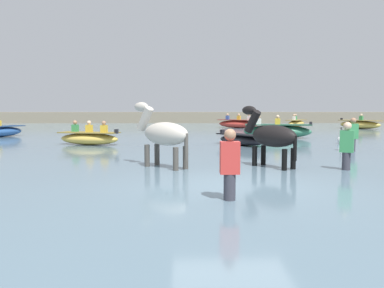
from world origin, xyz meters
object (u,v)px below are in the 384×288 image
Objects in this scene: channel_buoy at (341,140)px; person_wading_close at (346,153)px; horse_trailing_black at (271,138)px; person_spectator_far at (353,139)px; boat_far_offshore at (238,124)px; person_onlooker_right at (230,175)px; horse_lead_pinto at (164,136)px; boat_far_inshore at (277,131)px; boat_mid_outer at (296,123)px; boat_near_starboard at (89,138)px; boat_distant_west at (241,140)px; boat_mid_channel at (360,124)px.

person_wading_close is at bearing -110.96° from channel_buoy.
horse_trailing_black reaches higher than person_spectator_far.
boat_far_offshore is 24.18m from person_onlooker_right.
person_wading_close is (1.76, -0.53, -0.33)m from horse_trailing_black.
horse_lead_pinto is 1.31× the size of person_wading_close.
boat_far_inshore reaches higher than boat_far_offshore.
person_onlooker_right is 12.02m from channel_buoy.
person_onlooker_right is at bearing -70.81° from horse_lead_pinto.
person_onlooker_right is (-8.48, -25.63, 0.13)m from boat_mid_outer.
horse_lead_pinto reaches higher than boat_near_starboard.
boat_mid_outer is (13.19, 15.57, 0.01)m from boat_near_starboard.
boat_far_inshore is 14.16m from person_onlooker_right.
boat_near_starboard is 1.69× the size of person_onlooker_right.
boat_distant_west is 1.49× the size of person_onlooker_right.
horse_lead_pinto is at bearing -113.97° from boat_mid_outer.
boat_far_inshore reaches higher than boat_mid_channel.
person_spectator_far and person_onlooker_right have the same top height.
boat_near_starboard is at bearing 164.83° from person_spectator_far.
boat_far_offshore is 1.37× the size of boat_distant_west.
boat_distant_west is (-2.41, -3.86, -0.13)m from boat_far_inshore.
person_onlooker_right is at bearing -120.19° from channel_buoy.
boat_mid_outer is (6.85, 15.92, 0.07)m from boat_distant_west.
horse_lead_pinto reaches higher than boat_distant_west.
horse_lead_pinto is 6.72m from boat_distant_west.
horse_lead_pinto reaches higher than boat_far_offshore.
boat_mid_channel is at bearing 62.59° from channel_buoy.
horse_trailing_black is 0.74× the size of boat_near_starboard.
horse_trailing_black is at bearing -124.02° from channel_buoy.
boat_far_inshore is at bearing -86.79° from boat_far_offshore.
boat_far_offshore is 10.37m from boat_far_inshore.
channel_buoy is (4.41, 0.67, -0.07)m from boat_distant_west.
boat_mid_outer is 1.65× the size of person_onlooker_right.
person_wading_close is at bearing 43.90° from person_onlooker_right.
boat_far_offshore is at bearing 96.16° from person_spectator_far.
boat_near_starboard is (-8.75, -3.51, -0.07)m from boat_far_inshore.
boat_distant_west is at bearing -113.29° from boat_mid_outer.
boat_far_offshore is 1.20× the size of boat_near_starboard.
person_spectator_far is at bearing 29.45° from horse_lead_pinto.
boat_far_offshore is 16.66m from person_spectator_far.
boat_near_starboard is (-8.16, -13.87, -0.04)m from boat_far_offshore.
boat_mid_outer is (6.97, 21.96, -0.46)m from horse_trailing_black.
horse_lead_pinto reaches higher than boat_far_inshore.
horse_trailing_black is 21.74m from boat_mid_channel.
horse_trailing_black is at bearing 67.65° from person_onlooker_right.
channel_buoy is at bearing -79.20° from boat_far_offshore.
person_wading_close is (-0.77, -10.43, 0.07)m from boat_far_inshore.
boat_mid_outer is (-3.86, 3.11, -0.02)m from boat_mid_channel.
horse_trailing_black is 3.99m from person_onlooker_right.
boat_far_offshore reaches higher than boat_distant_west.
boat_mid_outer is 15.44m from channel_buoy.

